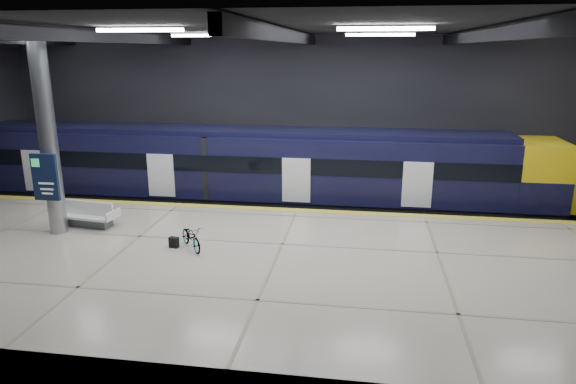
# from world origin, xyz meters

# --- Properties ---
(ground) EXTENTS (30.00, 30.00, 0.00)m
(ground) POSITION_xyz_m (0.00, 0.00, 0.00)
(ground) COLOR black
(ground) RESTS_ON ground
(room_shell) EXTENTS (30.10, 16.10, 8.05)m
(room_shell) POSITION_xyz_m (-0.00, 0.00, 5.72)
(room_shell) COLOR black
(room_shell) RESTS_ON ground
(platform) EXTENTS (30.00, 11.00, 1.10)m
(platform) POSITION_xyz_m (0.00, -2.50, 0.55)
(platform) COLOR #B7AB9B
(platform) RESTS_ON ground
(safety_strip) EXTENTS (30.00, 0.40, 0.01)m
(safety_strip) POSITION_xyz_m (0.00, 2.75, 1.11)
(safety_strip) COLOR gold
(safety_strip) RESTS_ON platform
(rails) EXTENTS (30.00, 1.52, 0.16)m
(rails) POSITION_xyz_m (0.00, 5.50, 0.08)
(rails) COLOR gray
(rails) RESTS_ON ground
(train) EXTENTS (29.40, 2.84, 3.79)m
(train) POSITION_xyz_m (-1.42, 5.50, 2.06)
(train) COLOR black
(train) RESTS_ON ground
(bench) EXTENTS (2.24, 1.15, 0.95)m
(bench) POSITION_xyz_m (-7.27, -0.26, 1.43)
(bench) COLOR #595B60
(bench) RESTS_ON platform
(bicycle) EXTENTS (1.38, 1.52, 0.80)m
(bicycle) POSITION_xyz_m (-2.85, -1.82, 1.50)
(bicycle) COLOR #99999E
(bicycle) RESTS_ON platform
(pannier_bag) EXTENTS (0.33, 0.25, 0.35)m
(pannier_bag) POSITION_xyz_m (-3.45, -1.82, 1.28)
(pannier_bag) COLOR black
(pannier_bag) RESTS_ON platform
(info_column) EXTENTS (0.90, 0.78, 6.90)m
(info_column) POSITION_xyz_m (-8.00, -1.03, 4.46)
(info_column) COLOR #9EA0A5
(info_column) RESTS_ON platform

